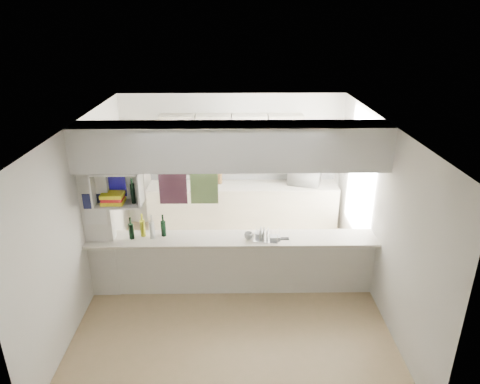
{
  "coord_description": "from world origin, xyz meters",
  "views": [
    {
      "loc": [
        0.03,
        -5.49,
        3.91
      ],
      "look_at": [
        0.12,
        0.5,
        1.43
      ],
      "focal_mm": 32.0,
      "sensor_mm": 36.0,
      "label": 1
    }
  ],
  "objects_px": {
    "dish_rack": "(266,234)",
    "wine_bottles": "(147,229)",
    "bowl": "(305,167)",
    "microwave": "(305,176)"
  },
  "relations": [
    {
      "from": "dish_rack",
      "to": "wine_bottles",
      "type": "xyz_separation_m",
      "value": [
        -1.72,
        0.09,
        0.06
      ]
    },
    {
      "from": "bowl",
      "to": "dish_rack",
      "type": "distance_m",
      "value": 2.34
    },
    {
      "from": "dish_rack",
      "to": "wine_bottles",
      "type": "relative_size",
      "value": 0.77
    },
    {
      "from": "dish_rack",
      "to": "wine_bottles",
      "type": "distance_m",
      "value": 1.72
    },
    {
      "from": "microwave",
      "to": "dish_rack",
      "type": "xyz_separation_m",
      "value": [
        -0.88,
        -2.17,
        -0.08
      ]
    },
    {
      "from": "microwave",
      "to": "wine_bottles",
      "type": "bearing_deg",
      "value": 58.39
    },
    {
      "from": "microwave",
      "to": "dish_rack",
      "type": "distance_m",
      "value": 2.35
    },
    {
      "from": "bowl",
      "to": "wine_bottles",
      "type": "xyz_separation_m",
      "value": [
        -2.6,
        -2.06,
        -0.22
      ]
    },
    {
      "from": "bowl",
      "to": "wine_bottles",
      "type": "distance_m",
      "value": 3.33
    },
    {
      "from": "microwave",
      "to": "wine_bottles",
      "type": "distance_m",
      "value": 3.34
    }
  ]
}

